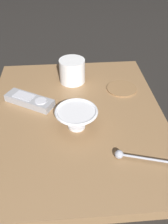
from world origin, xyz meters
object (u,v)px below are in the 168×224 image
coffee_mug (71,71)px  teaspoon (127,156)px  tv_remote_near (30,100)px  cereal_bowl (75,117)px  drink_coaster (122,88)px

coffee_mug → teaspoon: bearing=-72.3°
coffee_mug → tv_remote_near: (-0.14, -0.13, -0.03)m
coffee_mug → teaspoon: (0.12, -0.38, -0.03)m
cereal_bowl → tv_remote_near: cereal_bowl is taller
teaspoon → drink_coaster: bearing=80.8°
teaspoon → drink_coaster: 0.32m
cereal_bowl → tv_remote_near: (-0.14, 0.13, -0.02)m
teaspoon → tv_remote_near: tv_remote_near is taller
coffee_mug → drink_coaster: 0.19m
cereal_bowl → drink_coaster: bearing=46.7°
coffee_mug → drink_coaster: coffee_mug is taller
cereal_bowl → teaspoon: size_ratio=0.84×
coffee_mug → tv_remote_near: bearing=-138.2°
coffee_mug → teaspoon: coffee_mug is taller
coffee_mug → drink_coaster: bearing=-21.5°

